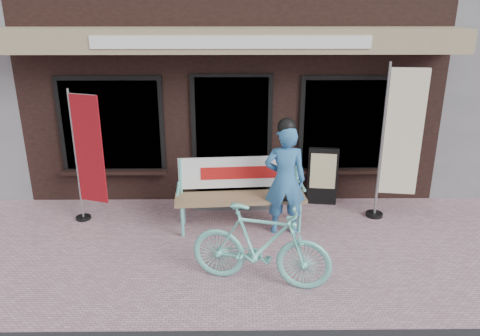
{
  "coord_description": "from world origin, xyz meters",
  "views": [
    {
      "loc": [
        0.05,
        -5.59,
        3.31
      ],
      "look_at": [
        0.12,
        0.7,
        1.05
      ],
      "focal_mm": 35.0,
      "sensor_mm": 36.0,
      "label": 1
    }
  ],
  "objects_px": {
    "nobori_cream": "(399,141)",
    "bench": "(240,187)",
    "person": "(285,178)",
    "bicycle": "(261,245)",
    "nobori_red": "(87,156)",
    "menu_stand": "(323,176)"
  },
  "relations": [
    {
      "from": "bicycle",
      "to": "menu_stand",
      "type": "distance_m",
      "value": 2.67
    },
    {
      "from": "bench",
      "to": "nobori_cream",
      "type": "height_order",
      "value": "nobori_cream"
    },
    {
      "from": "menu_stand",
      "to": "nobori_cream",
      "type": "bearing_deg",
      "value": -20.16
    },
    {
      "from": "bench",
      "to": "nobori_cream",
      "type": "distance_m",
      "value": 2.53
    },
    {
      "from": "bench",
      "to": "bicycle",
      "type": "xyz_separation_m",
      "value": [
        0.23,
        -1.61,
        -0.1
      ]
    },
    {
      "from": "menu_stand",
      "to": "bicycle",
      "type": "bearing_deg",
      "value": -108.5
    },
    {
      "from": "bicycle",
      "to": "bench",
      "type": "bearing_deg",
      "value": 23.51
    },
    {
      "from": "person",
      "to": "menu_stand",
      "type": "height_order",
      "value": "person"
    },
    {
      "from": "nobori_cream",
      "to": "menu_stand",
      "type": "height_order",
      "value": "nobori_cream"
    },
    {
      "from": "bench",
      "to": "person",
      "type": "distance_m",
      "value": 0.75
    },
    {
      "from": "bench",
      "to": "nobori_red",
      "type": "distance_m",
      "value": 2.36
    },
    {
      "from": "person",
      "to": "bicycle",
      "type": "bearing_deg",
      "value": -104.82
    },
    {
      "from": "bench",
      "to": "menu_stand",
      "type": "relative_size",
      "value": 2.0
    },
    {
      "from": "person",
      "to": "nobori_red",
      "type": "relative_size",
      "value": 0.84
    },
    {
      "from": "nobori_cream",
      "to": "bench",
      "type": "bearing_deg",
      "value": -166.55
    },
    {
      "from": "bicycle",
      "to": "nobori_red",
      "type": "relative_size",
      "value": 0.82
    },
    {
      "from": "bench",
      "to": "bicycle",
      "type": "height_order",
      "value": "bench"
    },
    {
      "from": "nobori_cream",
      "to": "person",
      "type": "bearing_deg",
      "value": -156.73
    },
    {
      "from": "nobori_red",
      "to": "nobori_cream",
      "type": "distance_m",
      "value": 4.75
    },
    {
      "from": "bicycle",
      "to": "nobori_red",
      "type": "height_order",
      "value": "nobori_red"
    },
    {
      "from": "bicycle",
      "to": "menu_stand",
      "type": "bearing_deg",
      "value": -10.91
    },
    {
      "from": "bench",
      "to": "person",
      "type": "xyz_separation_m",
      "value": [
        0.66,
        -0.25,
        0.24
      ]
    }
  ]
}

